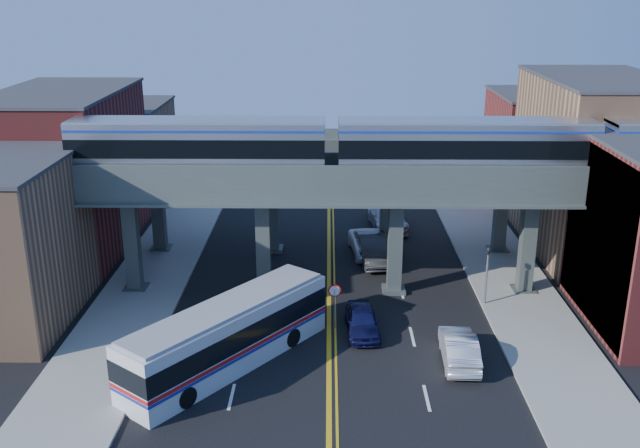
% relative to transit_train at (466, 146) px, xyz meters
% --- Properties ---
extents(ground, '(120.00, 120.00, 0.00)m').
position_rel_transit_train_xyz_m(ground, '(-7.87, -8.00, -9.21)').
color(ground, black).
rests_on(ground, ground).
extents(sidewalk_west, '(5.00, 70.00, 0.16)m').
position_rel_transit_train_xyz_m(sidewalk_west, '(-19.37, 2.00, -9.13)').
color(sidewalk_west, gray).
rests_on(sidewalk_west, ground).
extents(sidewalk_east, '(5.00, 70.00, 0.16)m').
position_rel_transit_train_xyz_m(sidewalk_east, '(3.63, 2.00, -9.13)').
color(sidewalk_east, gray).
rests_on(sidewalk_east, ground).
extents(building_west_b, '(8.00, 14.00, 11.00)m').
position_rel_transit_train_xyz_m(building_west_b, '(-26.37, 8.00, -3.71)').
color(building_west_b, maroon).
rests_on(building_west_b, ground).
extents(building_west_c, '(8.00, 10.00, 8.00)m').
position_rel_transit_train_xyz_m(building_west_c, '(-26.37, 21.00, -5.21)').
color(building_west_c, '#9E7252').
rests_on(building_west_c, ground).
extents(building_east_b, '(8.00, 14.00, 12.00)m').
position_rel_transit_train_xyz_m(building_east_b, '(10.63, 8.00, -3.21)').
color(building_east_b, '#9E7252').
rests_on(building_east_b, ground).
extents(building_east_c, '(8.00, 10.00, 9.00)m').
position_rel_transit_train_xyz_m(building_east_c, '(10.63, 21.00, -4.71)').
color(building_east_c, maroon).
rests_on(building_east_c, ground).
extents(mural_panel, '(0.10, 9.50, 9.50)m').
position_rel_transit_train_xyz_m(mural_panel, '(6.68, -4.00, -4.46)').
color(mural_panel, teal).
rests_on(mural_panel, ground).
extents(elevated_viaduct_near, '(52.00, 3.60, 7.40)m').
position_rel_transit_train_xyz_m(elevated_viaduct_near, '(-7.87, 0.00, -2.74)').
color(elevated_viaduct_near, '#3E4844').
rests_on(elevated_viaduct_near, ground).
extents(elevated_viaduct_far, '(52.00, 3.60, 7.40)m').
position_rel_transit_train_xyz_m(elevated_viaduct_far, '(-7.87, 7.00, -2.74)').
color(elevated_viaduct_far, '#3E4844').
rests_on(elevated_viaduct_far, ground).
extents(transit_train, '(45.73, 2.87, 3.34)m').
position_rel_transit_train_xyz_m(transit_train, '(0.00, 0.00, 0.00)').
color(transit_train, black).
rests_on(transit_train, elevated_viaduct_near).
extents(stop_sign, '(0.76, 0.09, 2.63)m').
position_rel_transit_train_xyz_m(stop_sign, '(-7.57, -5.00, -7.45)').
color(stop_sign, slate).
rests_on(stop_sign, ground).
extents(traffic_signal, '(0.15, 0.18, 4.10)m').
position_rel_transit_train_xyz_m(traffic_signal, '(1.33, -2.00, -6.91)').
color(traffic_signal, slate).
rests_on(traffic_signal, ground).
extents(transit_bus, '(9.57, 11.23, 3.13)m').
position_rel_transit_train_xyz_m(transit_bus, '(-12.85, -9.05, -7.60)').
color(transit_bus, silver).
rests_on(transit_bus, ground).
extents(car_lane_a, '(1.97, 4.33, 1.44)m').
position_rel_transit_train_xyz_m(car_lane_a, '(-6.07, -5.55, -8.49)').
color(car_lane_a, '#11123E').
rests_on(car_lane_a, ground).
extents(car_lane_b, '(2.58, 5.68, 1.81)m').
position_rel_transit_train_xyz_m(car_lane_b, '(-4.86, 5.06, -8.30)').
color(car_lane_b, '#333336').
rests_on(car_lane_b, ground).
extents(car_lane_c, '(3.14, 5.70, 1.51)m').
position_rel_transit_train_xyz_m(car_lane_c, '(-5.00, 6.36, -8.45)').
color(car_lane_c, white).
rests_on(car_lane_c, ground).
extents(car_lane_d, '(3.19, 6.35, 1.77)m').
position_rel_transit_train_xyz_m(car_lane_d, '(-3.35, 12.23, -8.32)').
color(car_lane_d, silver).
rests_on(car_lane_d, ground).
extents(car_parked_curb, '(1.84, 4.77, 1.55)m').
position_rel_transit_train_xyz_m(car_parked_curb, '(-1.34, -8.63, -8.43)').
color(car_parked_curb, '#BCBDC1').
rests_on(car_parked_curb, ground).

